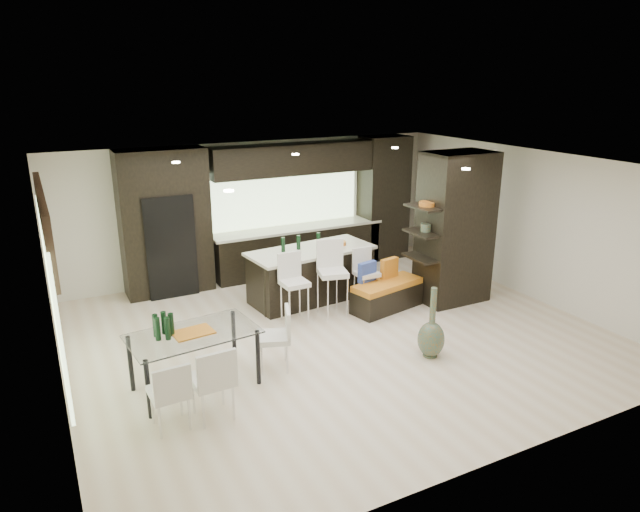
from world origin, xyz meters
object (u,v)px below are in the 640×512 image
stool_left (295,295)px  dining_table (195,360)px  stool_mid (333,286)px  kitchen_island (311,274)px  chair_near (212,384)px  stool_right (366,284)px  chair_far (169,397)px  bench (387,295)px  floor_vase (432,323)px  chair_end (274,341)px

stool_left → dining_table: 2.42m
stool_left → stool_mid: (0.70, -0.02, 0.05)m
kitchen_island → chair_near: kitchen_island is taller
stool_mid → chair_near: stool_mid is taller
stool_right → chair_near: bearing=-148.3°
chair_far → bench: bearing=20.7°
floor_vase → stool_mid: bearing=105.4°
floor_vase → chair_near: bearing=-179.0°
stool_left → chair_far: 3.28m
chair_near → chair_far: bearing=175.4°
kitchen_island → stool_mid: (0.00, -0.82, 0.05)m
floor_vase → stool_right: bearing=85.8°
dining_table → chair_far: bearing=-129.9°
chair_near → chair_far: (-0.51, 0.02, -0.04)m
stool_right → bench: 0.41m
stool_left → bench: bearing=-9.6°
kitchen_island → chair_near: size_ratio=2.60×
floor_vase → chair_far: (-3.80, -0.04, -0.13)m
stool_mid → chair_end: 2.08m
chair_near → chair_end: 1.36m
stool_left → dining_table: size_ratio=0.58×
stool_mid → stool_right: stool_mid is taller
chair_near → chair_far: chair_near is taller
stool_mid → stool_right: size_ratio=1.23×
kitchen_island → bench: size_ratio=1.72×
floor_vase → dining_table: floor_vase is taller
kitchen_island → chair_far: (-3.25, -2.86, -0.08)m
stool_mid → dining_table: 3.03m
kitchen_island → chair_far: bearing=-144.5°
stool_left → chair_near: size_ratio=1.07×
kitchen_island → chair_near: 3.98m
bench → dining_table: bearing=-176.0°
stool_left → chair_far: bearing=-142.0°
stool_mid → chair_end: bearing=-127.5°
kitchen_island → chair_end: kitchen_island is taller
chair_end → stool_left: bearing=-15.5°
kitchen_island → bench: 1.44m
floor_vase → chair_near: (-3.29, -0.06, -0.10)m
stool_left → stool_right: 1.40m
kitchen_island → chair_near: bearing=-139.4°
stool_mid → chair_far: size_ratio=1.31×
dining_table → chair_end: (1.11, 0.00, 0.02)m
stool_left → dining_table: stool_left is taller
stool_right → chair_end: (-2.33, -1.33, -0.02)m
kitchen_island → dining_table: bearing=-148.3°
bench → chair_far: (-4.21, -1.81, 0.15)m
stool_mid → stool_left: bearing=-167.7°
chair_near → kitchen_island: bearing=44.1°
stool_right → bench: stool_right is taller
bench → chair_near: (-3.70, -1.83, 0.18)m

